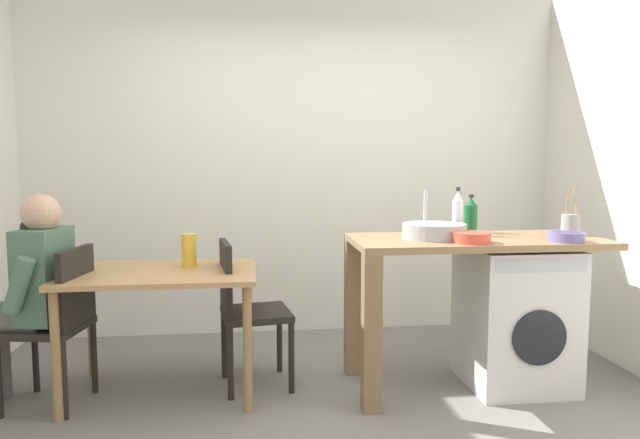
{
  "coord_description": "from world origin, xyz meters",
  "views": [
    {
      "loc": [
        -0.35,
        -2.82,
        1.37
      ],
      "look_at": [
        0.04,
        0.45,
        1.04
      ],
      "focal_mm": 31.82,
      "sensor_mm": 36.0,
      "label": 1
    }
  ],
  "objects_px": {
    "chair_person_seat": "(59,317)",
    "washing_machine": "(515,316)",
    "bottle_tall_green": "(457,213)",
    "mixing_bowl": "(471,237)",
    "seated_person": "(30,288)",
    "vase": "(189,250)",
    "dining_table": "(162,287)",
    "colander": "(567,236)",
    "bottle_squat_brown": "(471,215)",
    "utensil_crock": "(570,224)",
    "chair_opposite": "(244,305)"
  },
  "relations": [
    {
      "from": "chair_person_seat",
      "to": "washing_machine",
      "type": "distance_m",
      "value": 2.68
    },
    {
      "from": "bottle_tall_green",
      "to": "mixing_bowl",
      "type": "height_order",
      "value": "bottle_tall_green"
    },
    {
      "from": "seated_person",
      "to": "vase",
      "type": "bearing_deg",
      "value": -68.07
    },
    {
      "from": "dining_table",
      "to": "vase",
      "type": "xyz_separation_m",
      "value": [
        0.15,
        0.1,
        0.2
      ]
    },
    {
      "from": "dining_table",
      "to": "colander",
      "type": "height_order",
      "value": "colander"
    },
    {
      "from": "chair_person_seat",
      "to": "vase",
      "type": "distance_m",
      "value": 0.8
    },
    {
      "from": "washing_machine",
      "to": "bottle_squat_brown",
      "type": "height_order",
      "value": "bottle_squat_brown"
    },
    {
      "from": "mixing_bowl",
      "to": "utensil_crock",
      "type": "xyz_separation_m",
      "value": [
        0.74,
        0.25,
        0.04
      ]
    },
    {
      "from": "bottle_squat_brown",
      "to": "vase",
      "type": "distance_m",
      "value": 1.79
    },
    {
      "from": "dining_table",
      "to": "mixing_bowl",
      "type": "relative_size",
      "value": 5.02
    },
    {
      "from": "utensil_crock",
      "to": "dining_table",
      "type": "bearing_deg",
      "value": 178.53
    },
    {
      "from": "seated_person",
      "to": "bottle_squat_brown",
      "type": "bearing_deg",
      "value": -75.5
    },
    {
      "from": "bottle_squat_brown",
      "to": "utensil_crock",
      "type": "bearing_deg",
      "value": -19.41
    },
    {
      "from": "chair_person_seat",
      "to": "chair_opposite",
      "type": "distance_m",
      "value": 1.03
    },
    {
      "from": "mixing_bowl",
      "to": "chair_person_seat",
      "type": "bearing_deg",
      "value": 175.01
    },
    {
      "from": "bottle_tall_green",
      "to": "mixing_bowl",
      "type": "relative_size",
      "value": 1.37
    },
    {
      "from": "bottle_tall_green",
      "to": "chair_person_seat",
      "type": "bearing_deg",
      "value": -176.7
    },
    {
      "from": "washing_machine",
      "to": "vase",
      "type": "bearing_deg",
      "value": 173.78
    },
    {
      "from": "chair_person_seat",
      "to": "bottle_tall_green",
      "type": "bearing_deg",
      "value": -76.99
    },
    {
      "from": "chair_person_seat",
      "to": "utensil_crock",
      "type": "distance_m",
      "value": 3.09
    },
    {
      "from": "utensil_crock",
      "to": "washing_machine",
      "type": "bearing_deg",
      "value": -171.9
    },
    {
      "from": "chair_opposite",
      "to": "colander",
      "type": "relative_size",
      "value": 4.5
    },
    {
      "from": "seated_person",
      "to": "washing_machine",
      "type": "relative_size",
      "value": 1.4
    },
    {
      "from": "washing_machine",
      "to": "utensil_crock",
      "type": "distance_m",
      "value": 0.67
    },
    {
      "from": "bottle_squat_brown",
      "to": "mixing_bowl",
      "type": "bearing_deg",
      "value": -111.06
    },
    {
      "from": "bottle_squat_brown",
      "to": "colander",
      "type": "xyz_separation_m",
      "value": [
        0.39,
        -0.47,
        -0.08
      ]
    },
    {
      "from": "chair_opposite",
      "to": "washing_machine",
      "type": "distance_m",
      "value": 1.67
    },
    {
      "from": "seated_person",
      "to": "colander",
      "type": "bearing_deg",
      "value": -84.99
    },
    {
      "from": "chair_opposite",
      "to": "utensil_crock",
      "type": "relative_size",
      "value": 3.0
    },
    {
      "from": "bottle_tall_green",
      "to": "vase",
      "type": "distance_m",
      "value": 1.67
    },
    {
      "from": "seated_person",
      "to": "bottle_tall_green",
      "type": "height_order",
      "value": "bottle_tall_green"
    },
    {
      "from": "chair_person_seat",
      "to": "washing_machine",
      "type": "xyz_separation_m",
      "value": [
        2.68,
        -0.0,
        -0.08
      ]
    },
    {
      "from": "washing_machine",
      "to": "colander",
      "type": "xyz_separation_m",
      "value": [
        0.19,
        -0.22,
        0.52
      ]
    },
    {
      "from": "washing_machine",
      "to": "bottle_tall_green",
      "type": "relative_size",
      "value": 2.87
    },
    {
      "from": "bottle_tall_green",
      "to": "utensil_crock",
      "type": "xyz_separation_m",
      "value": [
        0.7,
        -0.09,
        -0.07
      ]
    },
    {
      "from": "dining_table",
      "to": "bottle_tall_green",
      "type": "distance_m",
      "value": 1.85
    },
    {
      "from": "dining_table",
      "to": "vase",
      "type": "height_order",
      "value": "vase"
    },
    {
      "from": "bottle_tall_green",
      "to": "chair_opposite",
      "type": "bearing_deg",
      "value": 179.32
    },
    {
      "from": "dining_table",
      "to": "mixing_bowl",
      "type": "distance_m",
      "value": 1.82
    },
    {
      "from": "dining_table",
      "to": "mixing_bowl",
      "type": "bearing_deg",
      "value": -10.11
    },
    {
      "from": "bottle_squat_brown",
      "to": "utensil_crock",
      "type": "distance_m",
      "value": 0.6
    },
    {
      "from": "chair_opposite",
      "to": "washing_machine",
      "type": "bearing_deg",
      "value": 76.04
    },
    {
      "from": "colander",
      "to": "bottle_tall_green",
      "type": "bearing_deg",
      "value": 145.46
    },
    {
      "from": "chair_person_seat",
      "to": "vase",
      "type": "height_order",
      "value": "vase"
    },
    {
      "from": "bottle_squat_brown",
      "to": "seated_person",
      "type": "bearing_deg",
      "value": -175.2
    },
    {
      "from": "washing_machine",
      "to": "colander",
      "type": "bearing_deg",
      "value": -49.26
    },
    {
      "from": "seated_person",
      "to": "colander",
      "type": "relative_size",
      "value": 6.0
    },
    {
      "from": "washing_machine",
      "to": "colander",
      "type": "height_order",
      "value": "colander"
    },
    {
      "from": "bottle_squat_brown",
      "to": "vase",
      "type": "bearing_deg",
      "value": -178.84
    },
    {
      "from": "bottle_tall_green",
      "to": "vase",
      "type": "xyz_separation_m",
      "value": [
        -1.65,
        0.08,
        -0.21
      ]
    }
  ]
}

